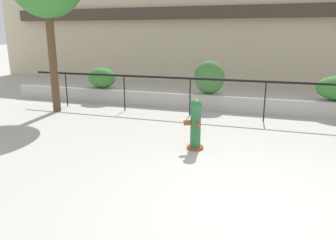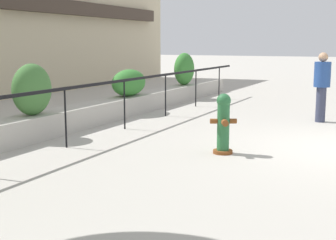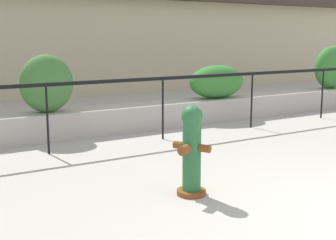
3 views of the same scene
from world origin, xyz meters
name	(u,v)px [view 3 (image 3 of 3)]	position (x,y,z in m)	size (l,w,h in m)	color
planter_wall_low	(135,117)	(0.00, 6.00, 0.25)	(18.00, 0.70, 0.50)	#B7B2A8
fence_railing_segment	(163,84)	(0.00, 4.90, 1.02)	(15.00, 0.05, 1.15)	black
hedge_bush_1	(47,84)	(-1.79, 6.00, 1.03)	(0.98, 0.59, 1.05)	#427538
hedge_bush_2	(217,82)	(2.08, 6.00, 0.87)	(1.41, 0.70, 0.74)	#387F33
hedge_bush_3	(331,67)	(5.89, 6.00, 1.06)	(1.08, 0.61, 1.12)	#387F33
fire_hydrant	(192,150)	(-1.31, 2.07, 0.55)	(0.49, 0.47, 1.08)	brown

